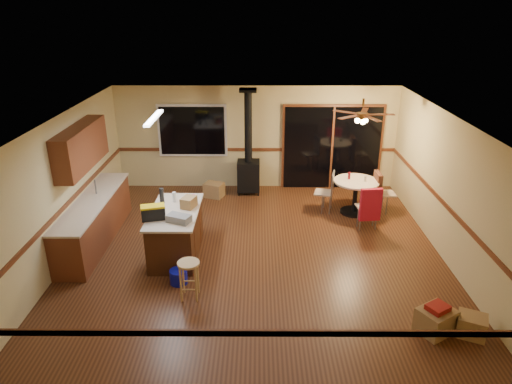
{
  "coord_description": "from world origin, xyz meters",
  "views": [
    {
      "loc": [
        0.04,
        -7.61,
        4.42
      ],
      "look_at": [
        0.0,
        0.3,
        1.15
      ],
      "focal_mm": 32.0,
      "sensor_mm": 36.0,
      "label": 1
    }
  ],
  "objects_px": {
    "toolbox_grey": "(179,218)",
    "box_under_window": "(214,190)",
    "wood_stove": "(248,165)",
    "dining_table": "(356,191)",
    "box_corner_a": "(436,321)",
    "chair_near": "(370,204)",
    "kitchen_island": "(176,232)",
    "chair_right": "(378,187)",
    "toolbox_black": "(153,213)",
    "blue_bucket": "(179,277)",
    "box_corner_b": "(472,326)",
    "chair_left": "(329,187)",
    "bar_stool": "(189,280)"
  },
  "relations": [
    {
      "from": "toolbox_grey",
      "to": "box_under_window",
      "type": "xyz_separation_m",
      "value": [
        0.29,
        3.25,
        -0.79
      ]
    },
    {
      "from": "wood_stove",
      "to": "dining_table",
      "type": "xyz_separation_m",
      "value": [
        2.43,
        -1.18,
        -0.19
      ]
    },
    {
      "from": "dining_table",
      "to": "box_corner_a",
      "type": "bearing_deg",
      "value": -84.71
    },
    {
      "from": "dining_table",
      "to": "chair_near",
      "type": "xyz_separation_m",
      "value": [
        0.12,
        -0.88,
        0.06
      ]
    },
    {
      "from": "kitchen_island",
      "to": "chair_right",
      "type": "height_order",
      "value": "chair_right"
    },
    {
      "from": "toolbox_black",
      "to": "blue_bucket",
      "type": "relative_size",
      "value": 1.36
    },
    {
      "from": "dining_table",
      "to": "toolbox_grey",
      "type": "bearing_deg",
      "value": -146.88
    },
    {
      "from": "box_corner_b",
      "to": "chair_left",
      "type": "bearing_deg",
      "value": 109.11
    },
    {
      "from": "wood_stove",
      "to": "box_corner_a",
      "type": "relative_size",
      "value": 5.16
    },
    {
      "from": "wood_stove",
      "to": "box_corner_b",
      "type": "relative_size",
      "value": 6.44
    },
    {
      "from": "toolbox_black",
      "to": "chair_left",
      "type": "relative_size",
      "value": 0.79
    },
    {
      "from": "wood_stove",
      "to": "chair_left",
      "type": "xyz_separation_m",
      "value": [
        1.83,
        -1.11,
        -0.14
      ]
    },
    {
      "from": "toolbox_grey",
      "to": "box_under_window",
      "type": "relative_size",
      "value": 0.93
    },
    {
      "from": "blue_bucket",
      "to": "box_corner_b",
      "type": "bearing_deg",
      "value": -16.38
    },
    {
      "from": "chair_right",
      "to": "toolbox_black",
      "type": "bearing_deg",
      "value": -153.51
    },
    {
      "from": "toolbox_grey",
      "to": "bar_stool",
      "type": "distance_m",
      "value": 1.17
    },
    {
      "from": "chair_right",
      "to": "box_corner_b",
      "type": "height_order",
      "value": "chair_right"
    },
    {
      "from": "blue_bucket",
      "to": "box_under_window",
      "type": "relative_size",
      "value": 0.68
    },
    {
      "from": "dining_table",
      "to": "box_under_window",
      "type": "distance_m",
      "value": 3.42
    },
    {
      "from": "toolbox_grey",
      "to": "toolbox_black",
      "type": "relative_size",
      "value": 1.01
    },
    {
      "from": "toolbox_grey",
      "to": "chair_left",
      "type": "bearing_deg",
      "value": 38.95
    },
    {
      "from": "blue_bucket",
      "to": "dining_table",
      "type": "relative_size",
      "value": 0.3
    },
    {
      "from": "bar_stool",
      "to": "chair_near",
      "type": "xyz_separation_m",
      "value": [
        3.41,
        2.38,
        0.27
      ]
    },
    {
      "from": "bar_stool",
      "to": "box_under_window",
      "type": "xyz_separation_m",
      "value": [
        0.01,
        4.18,
        -0.15
      ]
    },
    {
      "from": "dining_table",
      "to": "chair_left",
      "type": "bearing_deg",
      "value": 172.99
    },
    {
      "from": "box_under_window",
      "to": "box_corner_b",
      "type": "height_order",
      "value": "box_under_window"
    },
    {
      "from": "toolbox_black",
      "to": "box_corner_b",
      "type": "distance_m",
      "value": 5.35
    },
    {
      "from": "bar_stool",
      "to": "box_under_window",
      "type": "distance_m",
      "value": 4.18
    },
    {
      "from": "kitchen_island",
      "to": "toolbox_grey",
      "type": "bearing_deg",
      "value": -70.93
    },
    {
      "from": "blue_bucket",
      "to": "toolbox_grey",
      "type": "bearing_deg",
      "value": 93.04
    },
    {
      "from": "dining_table",
      "to": "chair_right",
      "type": "distance_m",
      "value": 0.52
    },
    {
      "from": "bar_stool",
      "to": "toolbox_grey",
      "type": "bearing_deg",
      "value": 106.71
    },
    {
      "from": "toolbox_black",
      "to": "blue_bucket",
      "type": "bearing_deg",
      "value": -52.63
    },
    {
      "from": "dining_table",
      "to": "box_under_window",
      "type": "bearing_deg",
      "value": 164.38
    },
    {
      "from": "kitchen_island",
      "to": "box_under_window",
      "type": "xyz_separation_m",
      "value": [
        0.45,
        2.78,
        -0.28
      ]
    },
    {
      "from": "dining_table",
      "to": "chair_near",
      "type": "height_order",
      "value": "chair_near"
    },
    {
      "from": "wood_stove",
      "to": "box_corner_b",
      "type": "xyz_separation_m",
      "value": [
        3.3,
        -5.35,
        -0.57
      ]
    },
    {
      "from": "chair_right",
      "to": "blue_bucket",
      "type": "bearing_deg",
      "value": -144.3
    },
    {
      "from": "box_under_window",
      "to": "box_corner_a",
      "type": "xyz_separation_m",
      "value": [
        3.65,
        -5.01,
        0.01
      ]
    },
    {
      "from": "chair_left",
      "to": "box_under_window",
      "type": "relative_size",
      "value": 1.16
    },
    {
      "from": "chair_left",
      "to": "chair_near",
      "type": "relative_size",
      "value": 0.74
    },
    {
      "from": "toolbox_black",
      "to": "box_corner_a",
      "type": "height_order",
      "value": "toolbox_black"
    },
    {
      "from": "wood_stove",
      "to": "toolbox_grey",
      "type": "bearing_deg",
      "value": -108.0
    },
    {
      "from": "bar_stool",
      "to": "box_corner_a",
      "type": "xyz_separation_m",
      "value": [
        3.67,
        -0.82,
        -0.14
      ]
    },
    {
      "from": "toolbox_black",
      "to": "box_corner_a",
      "type": "xyz_separation_m",
      "value": [
        4.41,
        -1.87,
        -0.83
      ]
    },
    {
      "from": "kitchen_island",
      "to": "chair_left",
      "type": "xyz_separation_m",
      "value": [
        3.13,
        1.94,
        0.14
      ]
    },
    {
      "from": "box_corner_b",
      "to": "chair_near",
      "type": "bearing_deg",
      "value": 102.86
    },
    {
      "from": "blue_bucket",
      "to": "chair_left",
      "type": "relative_size",
      "value": 0.58
    },
    {
      "from": "chair_near",
      "to": "kitchen_island",
      "type": "bearing_deg",
      "value": -165.62
    },
    {
      "from": "wood_stove",
      "to": "chair_near",
      "type": "distance_m",
      "value": 3.28
    }
  ]
}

